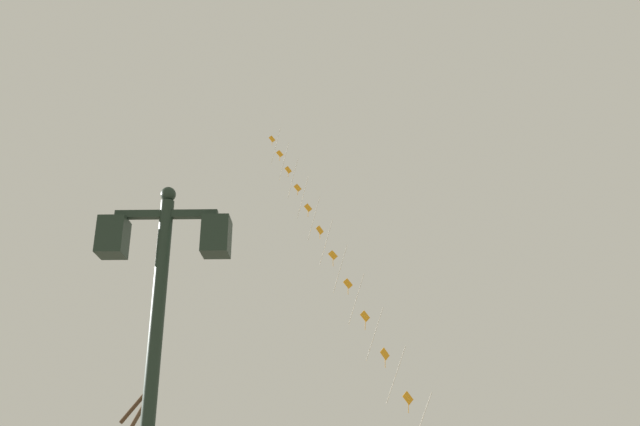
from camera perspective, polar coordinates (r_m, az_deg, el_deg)
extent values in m
sphere|color=#1E2D23|center=(7.54, -12.31, 1.50)|extent=(0.16, 0.16, 0.16)
cube|color=#1E2D23|center=(7.45, -12.45, -0.12)|extent=(1.07, 0.08, 0.08)
cube|color=#1E2D23|center=(7.51, -16.60, -1.93)|extent=(0.28, 0.28, 0.40)
cube|color=beige|center=(7.51, -16.60, -1.93)|extent=(0.19, 0.19, 0.30)
cube|color=#1E2D23|center=(7.25, -8.48, -1.92)|extent=(0.28, 0.28, 0.40)
cube|color=beige|center=(7.25, -8.48, -1.92)|extent=(0.19, 0.19, 0.30)
cylinder|color=silver|center=(19.97, 8.27, -16.63)|extent=(0.55, 1.21, 1.49)
cylinder|color=silver|center=(21.28, 6.23, -13.04)|extent=(0.55, 1.21, 1.49)
cylinder|color=silver|center=(22.68, 4.48, -9.87)|extent=(0.55, 1.21, 1.49)
cylinder|color=silver|center=(24.16, 2.98, -7.07)|extent=(0.55, 1.21, 1.49)
cylinder|color=silver|center=(25.71, 1.66, -4.59)|extent=(0.55, 1.21, 1.49)
cylinder|color=silver|center=(27.31, 0.51, -2.40)|extent=(0.55, 1.21, 1.49)
cylinder|color=silver|center=(28.96, -0.51, -0.45)|extent=(0.55, 1.21, 1.49)
cylinder|color=silver|center=(30.65, -1.42, 1.28)|extent=(0.55, 1.21, 1.49)
cylinder|color=silver|center=(32.37, -2.24, 2.83)|extent=(0.55, 1.21, 1.49)
cylinder|color=silver|center=(34.11, -2.97, 4.23)|extent=(0.55, 1.21, 1.49)
cylinder|color=silver|center=(35.88, -3.64, 5.48)|extent=(0.55, 1.21, 1.49)
cube|color=orange|center=(20.61, 7.21, -14.78)|extent=(0.33, 0.23, 0.39)
cylinder|color=orange|center=(20.58, 7.25, -15.58)|extent=(0.03, 0.03, 0.25)
cube|color=orange|center=(21.97, 5.32, -11.41)|extent=(0.32, 0.25, 0.39)
cylinder|color=orange|center=(21.92, 5.35, -12.16)|extent=(0.03, 0.03, 0.27)
cube|color=orange|center=(23.41, 3.70, -8.42)|extent=(0.34, 0.21, 0.39)
cylinder|color=orange|center=(23.34, 3.72, -9.17)|extent=(0.04, 0.05, 0.30)
cube|color=orange|center=(24.93, 2.30, -5.79)|extent=(0.35, 0.19, 0.39)
cylinder|color=orange|center=(24.85, 2.31, -6.41)|extent=(0.02, 0.03, 0.24)
cube|color=orange|center=(26.51, 1.07, -3.46)|extent=(0.38, 0.13, 0.39)
cylinder|color=orange|center=(26.41, 1.07, -4.10)|extent=(0.03, 0.06, 0.29)
cube|color=orange|center=(28.13, -0.02, -1.40)|extent=(0.32, 0.25, 0.39)
cylinder|color=orange|center=(28.04, -0.02, -1.92)|extent=(0.03, 0.03, 0.22)
cube|color=orange|center=(29.80, -0.98, 0.44)|extent=(0.35, 0.19, 0.39)
cylinder|color=orange|center=(29.69, -0.99, -0.09)|extent=(0.03, 0.04, 0.27)
cube|color=orange|center=(31.50, -1.84, 2.08)|extent=(0.37, 0.17, 0.39)
cylinder|color=orange|center=(31.40, -1.85, 1.64)|extent=(0.03, 0.04, 0.20)
cube|color=orange|center=(33.24, -2.62, 3.55)|extent=(0.34, 0.22, 0.39)
cylinder|color=orange|center=(33.12, -2.62, 3.13)|extent=(0.03, 0.04, 0.21)
cube|color=orange|center=(34.99, -3.31, 4.87)|extent=(0.37, 0.15, 0.39)
cylinder|color=orange|center=(34.87, -3.32, 4.45)|extent=(0.03, 0.04, 0.25)
cube|color=orange|center=(36.77, -3.95, 6.06)|extent=(0.36, 0.19, 0.39)
cylinder|color=orange|center=(36.65, -3.96, 5.70)|extent=(0.03, 0.04, 0.21)
cylinder|color=#4C3826|center=(16.88, -13.73, -15.38)|extent=(0.36, 1.28, 0.83)
cylinder|color=#4C3826|center=(15.88, -14.58, -15.59)|extent=(0.28, 0.88, 0.95)
cylinder|color=#4C3826|center=(16.41, -14.85, -14.94)|extent=(0.71, 0.24, 0.80)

